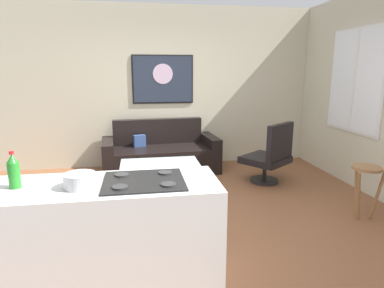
{
  "coord_description": "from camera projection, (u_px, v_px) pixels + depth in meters",
  "views": [
    {
      "loc": [
        -0.54,
        -3.48,
        1.7
      ],
      "look_at": [
        0.19,
        0.9,
        0.7
      ],
      "focal_mm": 30.69,
      "sensor_mm": 36.0,
      "label": 1
    }
  ],
  "objects": [
    {
      "name": "soda_bottle",
      "position": [
        14.0,
        171.0,
        2.3
      ],
      "size": [
        0.08,
        0.08,
        0.27
      ],
      "color": "#258626",
      "rests_on": "kitchen_counter"
    },
    {
      "name": "couch",
      "position": [
        161.0,
        155.0,
        5.62
      ],
      "size": [
        1.98,
        0.98,
        0.87
      ],
      "color": "black",
      "rests_on": "ground"
    },
    {
      "name": "back_wall",
      "position": [
        168.0,
        88.0,
        5.84
      ],
      "size": [
        6.4,
        0.05,
        2.8
      ],
      "primitive_type": "cube",
      "color": "beige",
      "rests_on": "ground"
    },
    {
      "name": "kitchen_counter",
      "position": [
        104.0,
        239.0,
        2.51
      ],
      "size": [
        1.75,
        0.65,
        0.91
      ],
      "color": "silver",
      "rests_on": "ground"
    },
    {
      "name": "mixing_bowl",
      "position": [
        80.0,
        181.0,
        2.33
      ],
      "size": [
        0.23,
        0.23,
        0.1
      ],
      "color": "silver",
      "rests_on": "kitchen_counter"
    },
    {
      "name": "window",
      "position": [
        355.0,
        81.0,
        4.75
      ],
      "size": [
        0.03,
        1.2,
        1.51
      ],
      "color": "silver"
    },
    {
      "name": "coffee_table",
      "position": [
        160.0,
        165.0,
        4.56
      ],
      "size": [
        1.08,
        0.62,
        0.44
      ],
      "color": "silver",
      "rests_on": "ground"
    },
    {
      "name": "bar_stool",
      "position": [
        366.0,
        178.0,
        3.77
      ],
      "size": [
        0.37,
        0.37,
        0.63
      ],
      "color": "olive",
      "rests_on": "ground"
    },
    {
      "name": "ground",
      "position": [
        189.0,
        222.0,
        3.82
      ],
      "size": [
        6.4,
        6.4,
        0.04
      ],
      "primitive_type": "cube",
      "color": "brown"
    },
    {
      "name": "wall_painting",
      "position": [
        163.0,
        79.0,
        5.75
      ],
      "size": [
        1.07,
        0.03,
        0.84
      ],
      "color": "black"
    },
    {
      "name": "armchair",
      "position": [
        270.0,
        156.0,
        4.97
      ],
      "size": [
        0.86,
        0.85,
        0.94
      ],
      "color": "black",
      "rests_on": "ground"
    }
  ]
}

